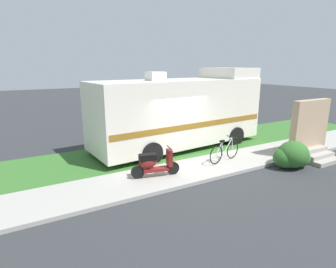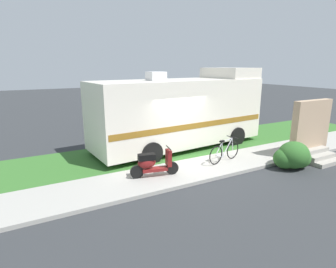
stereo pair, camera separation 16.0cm
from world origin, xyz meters
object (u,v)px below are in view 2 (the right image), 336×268
(scooter, at_px, (153,163))
(bottle_green, at_px, (290,145))
(motorhome_rv, at_px, (181,111))
(bicycle, at_px, (225,152))
(pickup_truck_near, at_px, (194,107))

(scooter, xyz_separation_m, bottle_green, (6.88, 0.05, -0.33))
(motorhome_rv, xyz_separation_m, bicycle, (0.29, -2.77, -1.20))
(bicycle, relative_size, pickup_truck_near, 0.29)
(pickup_truck_near, distance_m, bottle_green, 7.45)
(motorhome_rv, height_order, scooter, motorhome_rv)
(bottle_green, bearing_deg, scooter, -179.60)
(bicycle, distance_m, bottle_green, 3.84)
(motorhome_rv, height_order, pickup_truck_near, motorhome_rv)
(scooter, height_order, bottle_green, scooter)
(motorhome_rv, xyz_separation_m, pickup_truck_near, (3.86, 4.67, -0.71))
(scooter, bearing_deg, bottle_green, 0.40)
(pickup_truck_near, bearing_deg, bottle_green, -88.04)
(scooter, relative_size, bicycle, 0.96)
(bicycle, xyz_separation_m, bottle_green, (3.83, 0.04, -0.27))
(motorhome_rv, height_order, bicycle, motorhome_rv)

